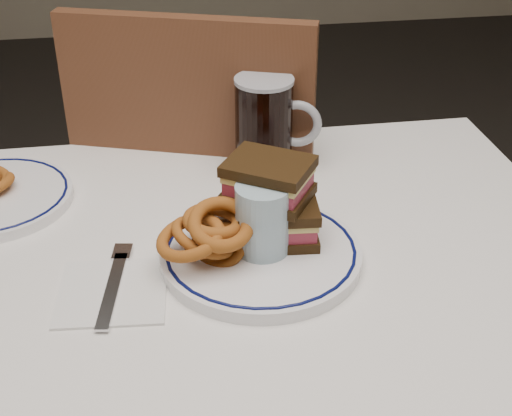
{
  "coord_description": "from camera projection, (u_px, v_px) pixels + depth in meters",
  "views": [
    {
      "loc": [
        -0.01,
        -0.83,
        1.35
      ],
      "look_at": [
        0.13,
        0.03,
        0.82
      ],
      "focal_mm": 50.0,
      "sensor_mm": 36.0,
      "label": 1
    }
  ],
  "objects": [
    {
      "name": "dining_table",
      "position": [
        176.0,
        325.0,
        1.07
      ],
      "size": [
        1.27,
        0.87,
        0.75
      ],
      "color": "silver",
      "rests_on": "floor"
    },
    {
      "name": "napkin_fork",
      "position": [
        113.0,
        290.0,
        0.97
      ],
      "size": [
        0.16,
        0.19,
        0.01
      ],
      "color": "silver",
      "rests_on": "dining_table"
    },
    {
      "name": "chair_far",
      "position": [
        209.0,
        208.0,
        1.55
      ],
      "size": [
        0.59,
        0.59,
        1.0
      ],
      "color": "#492A17",
      "rests_on": "floor"
    },
    {
      "name": "water_glass",
      "position": [
        263.0,
        224.0,
        1.0
      ],
      "size": [
        0.08,
        0.08,
        0.12
      ],
      "primitive_type": "cylinder",
      "color": "#98B5C4",
      "rests_on": "dining_table"
    },
    {
      "name": "reuben_sandwich",
      "position": [
        273.0,
        200.0,
        1.02
      ],
      "size": [
        0.15,
        0.14,
        0.12
      ],
      "color": "black",
      "rests_on": "main_plate"
    },
    {
      "name": "ketchup_ramekin",
      "position": [
        226.0,
        216.0,
        1.07
      ],
      "size": [
        0.06,
        0.06,
        0.03
      ],
      "color": "white",
      "rests_on": "main_plate"
    },
    {
      "name": "main_plate",
      "position": [
        261.0,
        253.0,
        1.03
      ],
      "size": [
        0.29,
        0.29,
        0.02
      ],
      "color": "white",
      "rests_on": "dining_table"
    },
    {
      "name": "beer_mug",
      "position": [
        266.0,
        124.0,
        1.23
      ],
      "size": [
        0.15,
        0.1,
        0.17
      ],
      "color": "black",
      "rests_on": "dining_table"
    },
    {
      "name": "onion_rings_main",
      "position": [
        210.0,
        234.0,
        0.99
      ],
      "size": [
        0.14,
        0.12,
        0.11
      ],
      "color": "brown",
      "rests_on": "main_plate"
    }
  ]
}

